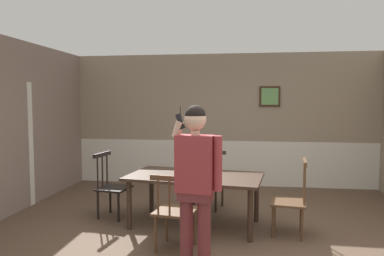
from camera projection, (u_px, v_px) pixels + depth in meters
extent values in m
plane|color=brown|center=(208.00, 244.00, 4.43)|extent=(7.09, 7.09, 0.00)
cube|color=gray|center=(223.00, 98.00, 7.48)|extent=(6.42, 0.12, 1.82)
cube|color=silver|center=(222.00, 162.00, 7.59)|extent=(6.42, 0.14, 0.95)
cube|color=silver|center=(222.00, 141.00, 7.53)|extent=(6.42, 0.05, 0.06)
cube|color=#382314|center=(270.00, 96.00, 7.27)|extent=(0.42, 0.03, 0.42)
cube|color=#69A25D|center=(270.00, 96.00, 7.25)|extent=(0.34, 0.01, 0.34)
cube|color=silver|center=(30.00, 144.00, 6.02)|extent=(0.06, 0.12, 2.10)
cube|color=#38281E|center=(195.00, 177.00, 5.05)|extent=(1.99, 1.26, 0.04)
cylinder|color=#38281E|center=(129.00, 205.00, 4.92)|extent=(0.07, 0.07, 0.69)
cylinder|color=#38281E|center=(250.00, 215.00, 4.46)|extent=(0.07, 0.07, 0.69)
cylinder|color=#38281E|center=(151.00, 191.00, 5.69)|extent=(0.07, 0.07, 0.69)
cylinder|color=#38281E|center=(257.00, 199.00, 5.23)|extent=(0.07, 0.07, 0.69)
cube|color=#2D2319|center=(209.00, 181.00, 5.88)|extent=(0.56, 0.56, 0.03)
cube|color=#2D2319|center=(213.00, 152.00, 6.04)|extent=(0.46, 0.15, 0.06)
cylinder|color=#2D2319|center=(220.00, 165.00, 6.00)|extent=(0.02, 0.02, 0.48)
cylinder|color=#2D2319|center=(213.00, 164.00, 6.06)|extent=(0.02, 0.02, 0.48)
cylinder|color=#2D2319|center=(205.00, 164.00, 6.11)|extent=(0.02, 0.02, 0.48)
cylinder|color=#2D2319|center=(216.00, 199.00, 5.66)|extent=(0.04, 0.04, 0.43)
cylinder|color=#2D2319|center=(194.00, 197.00, 5.80)|extent=(0.04, 0.04, 0.43)
cylinder|color=#2D2319|center=(222.00, 194.00, 6.00)|extent=(0.04, 0.04, 0.43)
cylinder|color=#2D2319|center=(202.00, 192.00, 6.14)|extent=(0.04, 0.04, 0.43)
cube|color=#513823|center=(288.00, 202.00, 4.71)|extent=(0.51, 0.51, 0.03)
cube|color=#513823|center=(305.00, 162.00, 4.62)|extent=(0.10, 0.45, 0.06)
cylinder|color=#513823|center=(305.00, 184.00, 4.51)|extent=(0.02, 0.02, 0.56)
cylinder|color=#513823|center=(304.00, 181.00, 4.63)|extent=(0.02, 0.02, 0.56)
cylinder|color=#513823|center=(304.00, 179.00, 4.76)|extent=(0.02, 0.02, 0.56)
cylinder|color=#513823|center=(273.00, 222.00, 4.60)|extent=(0.04, 0.04, 0.42)
cylinder|color=#513823|center=(274.00, 214.00, 4.95)|extent=(0.04, 0.04, 0.42)
cylinder|color=#513823|center=(302.00, 225.00, 4.51)|extent=(0.04, 0.04, 0.42)
cylinder|color=#513823|center=(301.00, 216.00, 4.85)|extent=(0.04, 0.04, 0.42)
cube|color=#513823|center=(176.00, 211.00, 4.25)|extent=(0.53, 0.53, 0.03)
cube|color=#513823|center=(169.00, 178.00, 4.01)|extent=(0.47, 0.11, 0.06)
cylinder|color=#513823|center=(158.00, 195.00, 4.07)|extent=(0.02, 0.02, 0.46)
cylinder|color=#513823|center=(170.00, 196.00, 4.03)|extent=(0.02, 0.02, 0.46)
cylinder|color=#513823|center=(181.00, 197.00, 3.99)|extent=(0.02, 0.02, 0.46)
cylinder|color=#513823|center=(167.00, 224.00, 4.50)|extent=(0.04, 0.04, 0.45)
cylinder|color=#513823|center=(195.00, 227.00, 4.39)|extent=(0.04, 0.04, 0.45)
cylinder|color=#513823|center=(156.00, 234.00, 4.14)|extent=(0.04, 0.04, 0.45)
cylinder|color=#513823|center=(186.00, 238.00, 4.04)|extent=(0.04, 0.04, 0.45)
cube|color=black|center=(114.00, 188.00, 5.42)|extent=(0.51, 0.51, 0.03)
cube|color=black|center=(102.00, 155.00, 5.44)|extent=(0.12, 0.44, 0.06)
cylinder|color=black|center=(107.00, 168.00, 5.59)|extent=(0.02, 0.02, 0.53)
cylinder|color=black|center=(102.00, 170.00, 5.46)|extent=(0.02, 0.02, 0.53)
cylinder|color=black|center=(98.00, 171.00, 5.34)|extent=(0.02, 0.02, 0.53)
cylinder|color=black|center=(130.00, 201.00, 5.55)|extent=(0.04, 0.04, 0.43)
cylinder|color=black|center=(119.00, 207.00, 5.22)|extent=(0.04, 0.04, 0.43)
cylinder|color=black|center=(110.00, 199.00, 5.66)|extent=(0.04, 0.04, 0.43)
cylinder|color=black|center=(98.00, 205.00, 5.33)|extent=(0.04, 0.04, 0.43)
cylinder|color=brown|center=(204.00, 232.00, 3.69)|extent=(0.14, 0.14, 0.84)
cylinder|color=brown|center=(186.00, 230.00, 3.75)|extent=(0.14, 0.14, 0.84)
cube|color=brown|center=(195.00, 195.00, 3.69)|extent=(0.38, 0.25, 0.12)
cube|color=#993338|center=(195.00, 164.00, 3.66)|extent=(0.42, 0.28, 0.59)
cylinder|color=#993338|center=(218.00, 163.00, 3.59)|extent=(0.09, 0.09, 0.56)
cylinder|color=beige|center=(178.00, 129.00, 3.68)|extent=(0.16, 0.15, 0.19)
cylinder|color=beige|center=(195.00, 133.00, 3.64)|extent=(0.09, 0.09, 0.05)
sphere|color=beige|center=(195.00, 119.00, 3.63)|extent=(0.23, 0.23, 0.23)
sphere|color=black|center=(195.00, 115.00, 3.63)|extent=(0.22, 0.22, 0.22)
cube|color=black|center=(180.00, 121.00, 3.65)|extent=(0.10, 0.05, 0.17)
cylinder|color=black|center=(180.00, 110.00, 3.64)|extent=(0.01, 0.01, 0.08)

